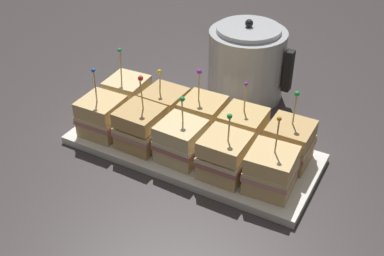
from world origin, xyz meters
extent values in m
plane|color=#383333|center=(0.00, 0.00, 0.00)|extent=(6.00, 6.00, 0.00)
cube|color=white|center=(0.00, 0.00, 0.01)|extent=(0.56, 0.23, 0.01)
cube|color=white|center=(0.00, 0.00, 0.01)|extent=(0.56, 0.23, 0.01)
cube|color=#DBB77A|center=(-0.21, -0.05, 0.04)|extent=(0.09, 0.09, 0.03)
cube|color=tan|center=(-0.21, -0.05, 0.06)|extent=(0.09, 0.09, 0.01)
cube|color=beige|center=(-0.21, -0.05, 0.07)|extent=(0.09, 0.09, 0.01)
cube|color=#E8C281|center=(-0.21, -0.05, 0.09)|extent=(0.09, 0.09, 0.03)
cylinder|color=tan|center=(-0.21, -0.06, 0.14)|extent=(0.00, 0.01, 0.09)
sphere|color=blue|center=(-0.21, -0.06, 0.18)|extent=(0.01, 0.01, 0.01)
cube|color=tan|center=(-0.10, -0.05, 0.04)|extent=(0.09, 0.09, 0.03)
cube|color=tan|center=(-0.10, -0.05, 0.06)|extent=(0.10, 0.10, 0.01)
cube|color=beige|center=(-0.10, -0.05, 0.07)|extent=(0.09, 0.09, 0.01)
cylinder|color=red|center=(-0.10, -0.07, 0.07)|extent=(0.05, 0.05, 0.00)
cube|color=tan|center=(-0.10, -0.05, 0.09)|extent=(0.09, 0.09, 0.03)
cylinder|color=tan|center=(-0.10, -0.04, 0.14)|extent=(0.00, 0.01, 0.09)
sphere|color=red|center=(-0.10, -0.04, 0.18)|extent=(0.01, 0.01, 0.01)
cube|color=beige|center=(0.00, -0.05, 0.04)|extent=(0.09, 0.09, 0.03)
cube|color=#B26B60|center=(0.00, -0.05, 0.06)|extent=(0.10, 0.10, 0.01)
cube|color=beige|center=(0.00, -0.05, 0.07)|extent=(0.09, 0.09, 0.01)
cube|color=beige|center=(0.00, -0.05, 0.09)|extent=(0.09, 0.09, 0.03)
cylinder|color=tan|center=(0.00, -0.04, 0.13)|extent=(0.00, 0.01, 0.07)
sphere|color=green|center=(0.00, -0.04, 0.16)|extent=(0.01, 0.01, 0.01)
cube|color=#DBB77A|center=(0.10, -0.05, 0.04)|extent=(0.09, 0.09, 0.03)
cube|color=#B26B60|center=(0.10, -0.05, 0.06)|extent=(0.09, 0.09, 0.01)
cube|color=beige|center=(0.10, -0.05, 0.07)|extent=(0.09, 0.09, 0.01)
cylinder|color=red|center=(0.10, -0.07, 0.07)|extent=(0.05, 0.05, 0.00)
cube|color=#E8C281|center=(0.10, -0.05, 0.09)|extent=(0.09, 0.09, 0.03)
cylinder|color=tan|center=(0.11, -0.06, 0.13)|extent=(0.00, 0.01, 0.07)
sphere|color=green|center=(0.11, -0.06, 0.17)|extent=(0.01, 0.01, 0.01)
cube|color=#DBB77A|center=(0.20, -0.05, 0.04)|extent=(0.09, 0.09, 0.03)
cube|color=tan|center=(0.20, -0.05, 0.06)|extent=(0.10, 0.10, 0.01)
cube|color=beige|center=(0.20, -0.05, 0.07)|extent=(0.10, 0.10, 0.01)
cube|color=#E8C281|center=(0.20, -0.05, 0.09)|extent=(0.09, 0.09, 0.03)
cylinder|color=tan|center=(0.20, -0.04, 0.14)|extent=(0.00, 0.01, 0.09)
sphere|color=orange|center=(0.20, -0.04, 0.18)|extent=(0.01, 0.01, 0.01)
cube|color=beige|center=(-0.20, 0.05, 0.04)|extent=(0.09, 0.09, 0.03)
cube|color=#B26B60|center=(-0.20, 0.05, 0.06)|extent=(0.10, 0.10, 0.01)
cube|color=beige|center=(-0.20, 0.05, 0.07)|extent=(0.10, 0.10, 0.01)
cylinder|color=red|center=(-0.20, 0.03, 0.07)|extent=(0.06, 0.06, 0.00)
cube|color=beige|center=(-0.20, 0.05, 0.09)|extent=(0.09, 0.09, 0.03)
cylinder|color=tan|center=(-0.21, 0.04, 0.14)|extent=(0.00, 0.01, 0.09)
sphere|color=green|center=(-0.21, 0.04, 0.19)|extent=(0.01, 0.01, 0.01)
cube|color=tan|center=(-0.10, 0.05, 0.04)|extent=(0.09, 0.09, 0.03)
cube|color=tan|center=(-0.10, 0.05, 0.06)|extent=(0.10, 0.10, 0.01)
cube|color=beige|center=(-0.10, 0.05, 0.07)|extent=(0.09, 0.09, 0.01)
cube|color=tan|center=(-0.10, 0.05, 0.09)|extent=(0.09, 0.09, 0.03)
cylinder|color=tan|center=(-0.10, 0.04, 0.13)|extent=(0.00, 0.01, 0.07)
sphere|color=yellow|center=(-0.10, 0.04, 0.16)|extent=(0.01, 0.01, 0.01)
cube|color=tan|center=(0.00, 0.05, 0.04)|extent=(0.09, 0.09, 0.03)
cube|color=#B26B60|center=(0.00, 0.05, 0.06)|extent=(0.10, 0.10, 0.01)
cube|color=beige|center=(0.00, 0.05, 0.07)|extent=(0.09, 0.09, 0.01)
cylinder|color=red|center=(0.00, 0.04, 0.07)|extent=(0.05, 0.05, 0.00)
cube|color=#E0B771|center=(0.00, 0.05, 0.09)|extent=(0.09, 0.09, 0.03)
cylinder|color=tan|center=(-0.01, 0.05, 0.14)|extent=(0.00, 0.01, 0.08)
sphere|color=purple|center=(-0.01, 0.05, 0.18)|extent=(0.01, 0.01, 0.01)
cube|color=tan|center=(0.10, 0.05, 0.04)|extent=(0.09, 0.09, 0.03)
cube|color=tan|center=(0.10, 0.05, 0.06)|extent=(0.09, 0.09, 0.01)
cube|color=beige|center=(0.10, 0.05, 0.07)|extent=(0.09, 0.09, 0.01)
cylinder|color=red|center=(0.10, 0.03, 0.07)|extent=(0.06, 0.06, 0.00)
cube|color=#E0B771|center=(0.10, 0.05, 0.09)|extent=(0.09, 0.09, 0.03)
cylinder|color=tan|center=(0.10, 0.06, 0.14)|extent=(0.00, 0.00, 0.08)
sphere|color=purple|center=(0.10, 0.06, 0.17)|extent=(0.01, 0.01, 0.01)
cube|color=tan|center=(0.20, 0.05, 0.04)|extent=(0.09, 0.09, 0.03)
cube|color=tan|center=(0.20, 0.05, 0.06)|extent=(0.09, 0.09, 0.01)
cube|color=beige|center=(0.20, 0.05, 0.07)|extent=(0.09, 0.09, 0.01)
cylinder|color=red|center=(0.20, 0.04, 0.07)|extent=(0.07, 0.07, 0.00)
cube|color=tan|center=(0.20, 0.05, 0.09)|extent=(0.09, 0.09, 0.03)
cylinder|color=tan|center=(0.20, 0.06, 0.14)|extent=(0.00, 0.00, 0.08)
sphere|color=green|center=(0.20, 0.06, 0.18)|extent=(0.01, 0.01, 0.01)
cylinder|color=#B7BABF|center=(0.00, 0.29, 0.09)|extent=(0.20, 0.20, 0.18)
cylinder|color=#B7BABF|center=(0.00, 0.29, 0.19)|extent=(0.16, 0.16, 0.01)
sphere|color=black|center=(0.00, 0.29, 0.20)|extent=(0.02, 0.02, 0.02)
cube|color=black|center=(0.11, 0.29, 0.10)|extent=(0.02, 0.02, 0.11)
camera|label=1|loc=(0.42, -0.76, 0.67)|focal=45.00mm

